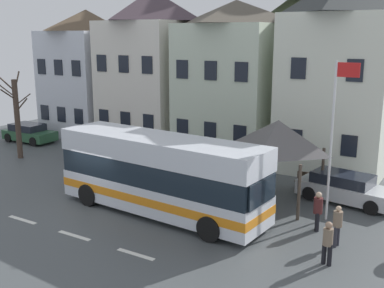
{
  "coord_description": "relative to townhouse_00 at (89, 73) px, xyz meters",
  "views": [
    {
      "loc": [
        14.16,
        -14.73,
        7.55
      ],
      "look_at": [
        2.72,
        3.8,
        2.45
      ],
      "focal_mm": 43.86,
      "sensor_mm": 36.0,
      "label": 1
    }
  ],
  "objects": [
    {
      "name": "townhouse_00",
      "position": [
        0.0,
        0.0,
        0.0
      ],
      "size": [
        5.23,
        6.06,
        9.36
      ],
      "color": "silver",
      "rests_on": "ground_plane"
    },
    {
      "name": "public_bench",
      "position": [
        19.25,
        -4.86,
        -4.21
      ],
      "size": [
        1.52,
        0.48,
        0.87
      ],
      "color": "#473828",
      "rests_on": "ground_plane"
    },
    {
      "name": "parked_car_00",
      "position": [
        21.07,
        -5.59,
        -4.01
      ],
      "size": [
        4.56,
        2.31,
        1.34
      ],
      "rotation": [
        0.0,
        0.0,
        -0.14
      ],
      "color": "silver",
      "rests_on": "ground_plane"
    },
    {
      "name": "bus_shelter",
      "position": [
        18.3,
        -7.15,
        -1.59
      ],
      "size": [
        3.6,
        3.6,
        3.81
      ],
      "color": "#473D33",
      "rests_on": "ground_plane"
    },
    {
      "name": "pedestrian_01",
      "position": [
        18.94,
        -9.53,
        -3.92
      ],
      "size": [
        0.29,
        0.37,
        1.46
      ],
      "color": "#2D2D38",
      "rests_on": "ground_plane"
    },
    {
      "name": "ground_plane",
      "position": [
        11.67,
        -12.0,
        -4.71
      ],
      "size": [
        40.0,
        60.0,
        0.07
      ],
      "color": "#474C4E"
    },
    {
      "name": "pedestrian_00",
      "position": [
        22.0,
        -10.5,
        -3.76
      ],
      "size": [
        0.33,
        0.33,
        1.56
      ],
      "color": "#2D2D38",
      "rests_on": "ground_plane"
    },
    {
      "name": "transit_bus",
      "position": [
        14.66,
        -11.2,
        -2.98
      ],
      "size": [
        9.81,
        3.09,
        3.37
      ],
      "rotation": [
        0.0,
        0.0,
        -0.07
      ],
      "color": "silver",
      "rests_on": "ground_plane"
    },
    {
      "name": "pedestrian_03",
      "position": [
        22.1,
        -12.08,
        -3.82
      ],
      "size": [
        0.36,
        0.33,
        1.54
      ],
      "color": "black",
      "rests_on": "ground_plane"
    },
    {
      "name": "bare_tree_00",
      "position": [
        1.74,
        -8.21,
        -2.08
      ],
      "size": [
        1.61,
        1.83,
        5.34
      ],
      "color": "#47382D",
      "rests_on": "ground_plane"
    },
    {
      "name": "hilltop_castle",
      "position": [
        11.42,
        19.56,
        2.34
      ],
      "size": [
        35.72,
        35.72,
        18.9
      ],
      "color": "#586849",
      "rests_on": "ground_plane"
    },
    {
      "name": "flagpole",
      "position": [
        21.03,
        -8.12,
        -0.84
      ],
      "size": [
        0.95,
        0.1,
        6.57
      ],
      "color": "silver",
      "rests_on": "ground_plane"
    },
    {
      "name": "parked_car_02",
      "position": [
        -1.44,
        -4.84,
        -4.04
      ],
      "size": [
        3.95,
        1.95,
        1.3
      ],
      "rotation": [
        0.0,
        0.0,
        0.03
      ],
      "color": "#2C5839",
      "rests_on": "ground_plane"
    },
    {
      "name": "townhouse_01",
      "position": [
        6.01,
        0.2,
        0.59
      ],
      "size": [
        5.67,
        6.46,
        10.53
      ],
      "color": "silver",
      "rests_on": "ground_plane"
    },
    {
      "name": "townhouse_03",
      "position": [
        19.09,
        0.21,
        0.76
      ],
      "size": [
        5.68,
        6.48,
        10.88
      ],
      "color": "silver",
      "rests_on": "ground_plane"
    },
    {
      "name": "pedestrian_02",
      "position": [
        20.96,
        -9.45,
        -3.8
      ],
      "size": [
        0.35,
        0.37,
        1.59
      ],
      "color": "black",
      "rests_on": "ground_plane"
    },
    {
      "name": "parked_car_01",
      "position": [
        5.88,
        -5.32,
        -4.02
      ],
      "size": [
        4.07,
        2.08,
        1.33
      ],
      "rotation": [
        0.0,
        0.0,
        0.03
      ],
      "color": "silver",
      "rests_on": "ground_plane"
    },
    {
      "name": "townhouse_02",
      "position": [
        12.46,
        0.13,
        0.13
      ],
      "size": [
        5.85,
        6.33,
        9.61
      ],
      "color": "beige",
      "rests_on": "ground_plane"
    }
  ]
}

